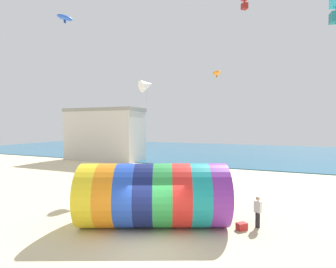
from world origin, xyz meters
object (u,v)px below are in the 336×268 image
at_px(cooler_box, 242,226).
at_px(kite_blue_parafoil, 65,18).
at_px(kite_cyan_box, 336,10).
at_px(kite_red_box, 245,2).
at_px(kite_orange_parafoil, 217,73).
at_px(giant_inflatable_tube, 154,195).
at_px(kite_white_delta, 147,85).
at_px(kite_handler, 258,212).
at_px(bystander_near_water, 163,179).

bearing_deg(cooler_box, kite_blue_parafoil, 176.95).
relative_size(kite_cyan_box, kite_blue_parafoil, 1.35).
xyz_separation_m(kite_red_box, kite_orange_parafoil, (-2.66, 3.41, -4.10)).
height_order(kite_blue_parafoil, cooler_box, kite_blue_parafoil).
distance_m(giant_inflatable_tube, kite_white_delta, 12.52).
height_order(kite_handler, cooler_box, kite_handler).
bearing_deg(kite_white_delta, cooler_box, -39.16).
bearing_deg(kite_orange_parafoil, kite_handler, -64.10).
distance_m(kite_white_delta, kite_orange_parafoil, 6.30).
height_order(kite_red_box, kite_white_delta, kite_red_box).
height_order(kite_handler, kite_white_delta, kite_white_delta).
bearing_deg(giant_inflatable_tube, kite_handler, 20.03).
xyz_separation_m(kite_red_box, cooler_box, (0.59, -5.45, -13.79)).
distance_m(kite_blue_parafoil, kite_red_box, 12.60).
bearing_deg(kite_red_box, cooler_box, -83.79).
bearing_deg(kite_white_delta, giant_inflatable_tube, -60.69).
bearing_deg(kite_orange_parafoil, kite_blue_parafoil, -137.44).
xyz_separation_m(kite_red_box, bystander_near_water, (-6.42, 0.49, -13.06)).
bearing_deg(bystander_near_water, kite_orange_parafoil, 37.85).
distance_m(kite_blue_parafoil, bystander_near_water, 14.08).
xyz_separation_m(kite_cyan_box, kite_white_delta, (-14.05, 3.33, -3.09)).
height_order(kite_cyan_box, bystander_near_water, kite_cyan_box).
xyz_separation_m(kite_blue_parafoil, bystander_near_water, (5.18, 5.29, -11.98)).
bearing_deg(kite_orange_parafoil, kite_white_delta, -168.70).
bearing_deg(kite_red_box, kite_orange_parafoil, 127.91).
relative_size(kite_handler, kite_red_box, 1.52).
xyz_separation_m(giant_inflatable_tube, kite_handler, (5.14, 1.87, -0.84)).
distance_m(kite_cyan_box, kite_orange_parafoil, 9.41).
distance_m(kite_blue_parafoil, cooler_box, 17.62).
bearing_deg(kite_cyan_box, kite_white_delta, 166.65).
distance_m(kite_orange_parafoil, cooler_box, 13.52).
bearing_deg(kite_blue_parafoil, giant_inflatable_tube, -13.44).
relative_size(kite_orange_parafoil, cooler_box, 2.23).
height_order(kite_white_delta, cooler_box, kite_white_delta).
xyz_separation_m(kite_blue_parafoil, kite_red_box, (11.60, 4.80, 1.08)).
bearing_deg(cooler_box, kite_cyan_box, 42.65).
relative_size(giant_inflatable_tube, kite_handler, 5.17).
bearing_deg(kite_cyan_box, giant_inflatable_tube, -148.74).
height_order(kite_cyan_box, kite_blue_parafoil, kite_blue_parafoil).
xyz_separation_m(giant_inflatable_tube, cooler_box, (4.41, 1.21, -1.48)).
distance_m(kite_handler, bystander_near_water, 9.37).
xyz_separation_m(kite_white_delta, bystander_near_water, (2.36, -1.70, -8.09)).
height_order(kite_handler, kite_blue_parafoil, kite_blue_parafoil).
xyz_separation_m(giant_inflatable_tube, kite_white_delta, (-4.96, 8.85, 7.34)).
xyz_separation_m(kite_blue_parafoil, kite_orange_parafoil, (8.94, 8.21, -3.02)).
bearing_deg(kite_white_delta, kite_handler, -34.61).
bearing_deg(cooler_box, kite_white_delta, 140.84).
bearing_deg(kite_white_delta, kite_red_box, -13.99).
height_order(kite_orange_parafoil, bystander_near_water, kite_orange_parafoil).
distance_m(giant_inflatable_tube, kite_blue_parafoil, 13.78).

